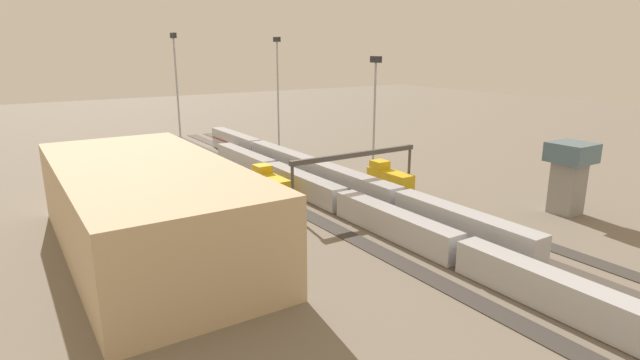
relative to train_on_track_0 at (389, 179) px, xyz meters
The scene contains 16 objects.
ground_plane 13.54m from the train_on_track_0, 48.45° to the left, with size 400.00×400.00×0.00m, color #756B5B.
track_bed_0 9.11m from the train_on_track_0, ahead, with size 140.00×2.80×0.12m, color #3D3833.
track_bed_1 10.39m from the train_on_track_0, 29.43° to the left, with size 140.00×2.80×0.12m, color #4C443D.
track_bed_2 13.53m from the train_on_track_0, 48.45° to the left, with size 140.00×2.80×0.12m, color #4C443D.
track_bed_3 17.55m from the train_on_track_0, 59.42° to the left, with size 140.00×2.80×0.12m, color #4C443D.
track_bed_4 21.98m from the train_on_track_0, 66.10° to the left, with size 140.00×2.80×0.12m, color #3D3833.
train_on_track_0 is the anchor object (origin of this frame).
train_on_track_3 16.26m from the train_on_track_0, 112.72° to the left, with size 95.60×3.00×3.80m.
train_on_track_2 14.25m from the train_on_track_0, 44.60° to the left, with size 95.60×3.06×5.00m.
train_on_track_4 21.87m from the train_on_track_0, 66.12° to the left, with size 10.00×3.00×5.00m.
light_mast_0 16.43m from the train_on_track_0, 20.96° to the right, with size 2.80×0.70×23.95m.
light_mast_1 57.73m from the train_on_track_0, 23.63° to the left, with size 2.80×0.70×28.85m.
light_mast_2 51.97m from the train_on_track_0, ahead, with size 2.80×0.70×28.18m.
signal_gantry 11.68m from the train_on_track_0, 106.35° to the left, with size 0.70×25.00×8.80m.
maintenance_shed 44.82m from the train_on_track_0, 96.35° to the left, with size 45.17×19.62×11.49m, color tan.
control_tower 29.68m from the train_on_track_0, 149.43° to the right, with size 6.00×6.00×11.33m.
Camera 1 is at (-76.42, 49.08, 25.41)m, focal length 28.12 mm.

